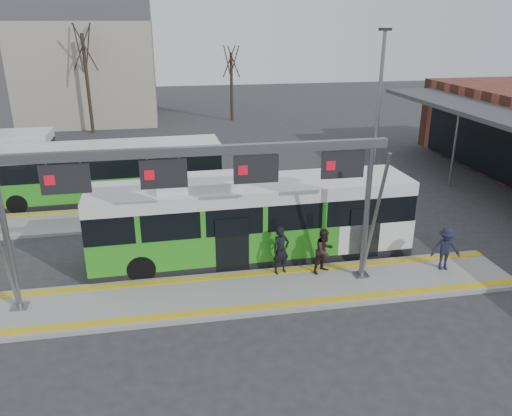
{
  "coord_description": "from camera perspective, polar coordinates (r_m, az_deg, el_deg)",
  "views": [
    {
      "loc": [
        -1.38,
        -15.23,
        9.11
      ],
      "look_at": [
        2.0,
        3.0,
        2.09
      ],
      "focal_mm": 35.0,
      "sensor_mm": 36.0,
      "label": 1
    }
  ],
  "objects": [
    {
      "name": "passenger_c",
      "position": [
        20.2,
        20.86,
        -4.39
      ],
      "size": [
        1.2,
        0.84,
        1.69
      ],
      "primitive_type": "imported",
      "rotation": [
        0.0,
        0.0,
        -0.2
      ],
      "color": "#1B1D32",
      "rests_on": "platform_main"
    },
    {
      "name": "tactile_main",
      "position": [
        17.72,
        -4.65,
        -9.66
      ],
      "size": [
        22.0,
        2.65,
        0.02
      ],
      "color": "yellow",
      "rests_on": "platform_main"
    },
    {
      "name": "lamp_east",
      "position": [
        22.93,
        13.64,
        8.93
      ],
      "size": [
        0.5,
        0.25,
        8.79
      ],
      "color": "slate",
      "rests_on": "ground"
    },
    {
      "name": "bg_bus_green",
      "position": [
        27.63,
        -16.88,
        3.85
      ],
      "size": [
        12.21,
        2.98,
        3.03
      ],
      "rotation": [
        0.0,
        0.0,
        0.03
      ],
      "color": "black",
      "rests_on": "ground"
    },
    {
      "name": "tree_mid",
      "position": [
        48.21,
        -2.86,
        16.31
      ],
      "size": [
        1.4,
        1.4,
        7.12
      ],
      "color": "#382B21",
      "rests_on": "ground"
    },
    {
      "name": "passenger_a",
      "position": [
        18.62,
        2.87,
        -4.86
      ],
      "size": [
        0.77,
        0.62,
        1.84
      ],
      "primitive_type": "imported",
      "rotation": [
        0.0,
        0.0,
        0.29
      ],
      "color": "black",
      "rests_on": "platform_main"
    },
    {
      "name": "tree_left",
      "position": [
        44.56,
        -19.13,
        16.91
      ],
      "size": [
        1.4,
        1.4,
        9.18
      ],
      "color": "#382B21",
      "rests_on": "ground"
    },
    {
      "name": "ground",
      "position": [
        17.81,
        -4.64,
        -10.11
      ],
      "size": [
        120.0,
        120.0,
        0.0
      ],
      "primitive_type": "plane",
      "color": "#2D2D30",
      "rests_on": "ground"
    },
    {
      "name": "apartment_block",
      "position": [
        52.77,
        -25.83,
        18.95
      ],
      "size": [
        24.5,
        12.5,
        18.4
      ],
      "color": "#A99D8D",
      "rests_on": "ground"
    },
    {
      "name": "platform_second",
      "position": [
        25.07,
        -15.76,
        -1.2
      ],
      "size": [
        20.0,
        3.0,
        0.15
      ],
      "primitive_type": "cube",
      "color": "gray",
      "rests_on": "ground"
    },
    {
      "name": "hero_bus",
      "position": [
        19.94,
        -0.47,
        -1.39
      ],
      "size": [
        12.75,
        2.97,
        3.49
      ],
      "rotation": [
        0.0,
        0.0,
        0.02
      ],
      "color": "black",
      "rests_on": "ground"
    },
    {
      "name": "platform_main",
      "position": [
        17.77,
        -4.65,
        -9.9
      ],
      "size": [
        22.0,
        3.0,
        0.15
      ],
      "primitive_type": "cube",
      "color": "gray",
      "rests_on": "ground"
    },
    {
      "name": "gantry",
      "position": [
        16.25,
        -6.39,
        3.4
      ],
      "size": [
        13.0,
        1.68,
        5.2
      ],
      "color": "slate",
      "rests_on": "platform_main"
    },
    {
      "name": "tactile_second",
      "position": [
        26.11,
        -15.59,
        -0.1
      ],
      "size": [
        20.0,
        0.35,
        0.02
      ],
      "color": "yellow",
      "rests_on": "platform_second"
    },
    {
      "name": "passenger_b",
      "position": [
        18.85,
        7.81,
        -4.87
      ],
      "size": [
        1.06,
        0.98,
        1.74
      ],
      "primitive_type": "imported",
      "rotation": [
        0.0,
        0.0,
        0.49
      ],
      "color": "#2D1E1E",
      "rests_on": "platform_main"
    }
  ]
}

